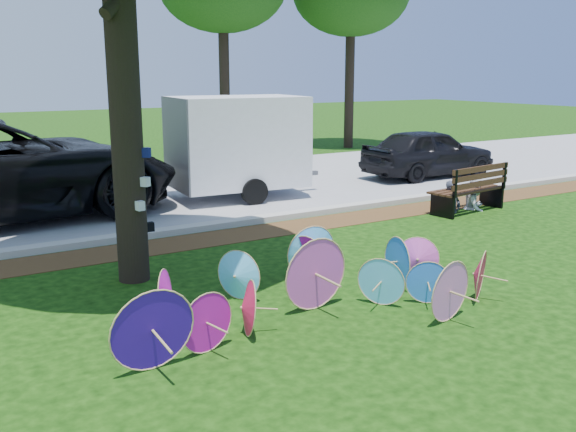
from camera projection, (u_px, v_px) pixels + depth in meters
name	position (u px, v px, depth m)	size (l,w,h in m)	color
ground	(340.00, 327.00, 7.57)	(90.00, 90.00, 0.00)	black
mulch_strip	(190.00, 242.00, 11.32)	(90.00, 1.00, 0.01)	#472D16
curb	(176.00, 231.00, 11.89)	(90.00, 0.30, 0.12)	#B7B5AD
street	(111.00, 197.00, 15.36)	(90.00, 8.00, 0.01)	gray
parasol_pile	(316.00, 281.00, 8.03)	(5.15, 2.64, 0.96)	#2979E9
dark_pickup	(429.00, 153.00, 18.16)	(1.63, 4.05, 1.38)	black
cargo_trailer	(238.00, 141.00, 15.00)	(2.97, 1.88, 2.68)	white
park_bench	(467.00, 188.00, 13.70)	(1.93, 0.73, 1.01)	black
person_left	(453.00, 182.00, 13.53)	(0.49, 0.32, 1.34)	#323544
person_right	(477.00, 179.00, 13.88)	(0.64, 0.50, 1.31)	silver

